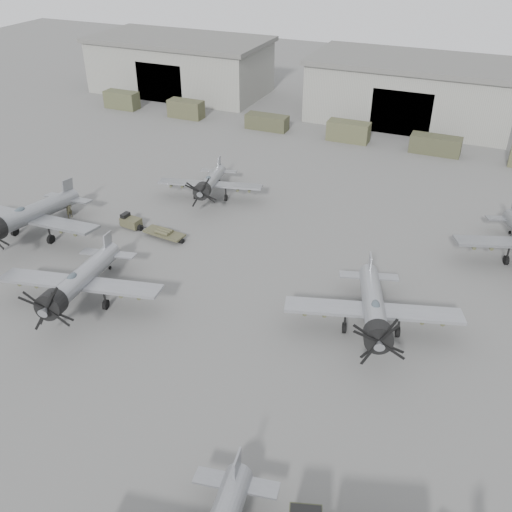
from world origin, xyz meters
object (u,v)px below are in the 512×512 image
at_px(tug_trailer, 143,226).
at_px(ground_crew, 69,209).
at_px(aircraft_mid_0, 27,216).
at_px(aircraft_mid_2, 374,309).
at_px(aircraft_mid_1, 78,282).
at_px(aircraft_far_0, 210,183).

xyz_separation_m(tug_trailer, ground_crew, (-8.41, -0.55, 0.39)).
height_order(aircraft_mid_0, aircraft_mid_2, aircraft_mid_0).
relative_size(aircraft_mid_2, tug_trailer, 1.81).
distance_m(aircraft_mid_1, ground_crew, 15.92).
bearing_deg(aircraft_mid_2, ground_crew, 152.76).
xyz_separation_m(aircraft_mid_0, ground_crew, (0.38, 5.06, -1.60)).
bearing_deg(tug_trailer, ground_crew, -169.91).
relative_size(aircraft_mid_1, tug_trailer, 1.83).
bearing_deg(tug_trailer, aircraft_mid_2, -9.13).
height_order(tug_trailer, ground_crew, ground_crew).
bearing_deg(tug_trailer, aircraft_mid_1, -73.28).
relative_size(aircraft_mid_0, tug_trailer, 1.94).
bearing_deg(aircraft_mid_0, aircraft_mid_1, -34.06).
distance_m(aircraft_mid_0, tug_trailer, 10.62).
relative_size(aircraft_mid_1, aircraft_far_0, 1.17).
xyz_separation_m(aircraft_mid_2, tug_trailer, (-23.98, 6.64, -1.81)).
bearing_deg(aircraft_mid_0, aircraft_far_0, 48.18).
height_order(aircraft_mid_1, aircraft_mid_2, aircraft_mid_1).
xyz_separation_m(aircraft_mid_0, tug_trailer, (8.80, 5.61, -1.99)).
xyz_separation_m(aircraft_mid_1, aircraft_mid_2, (21.73, 5.65, -0.02)).
relative_size(aircraft_mid_0, ground_crew, 7.50).
distance_m(aircraft_mid_0, ground_crew, 5.32).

